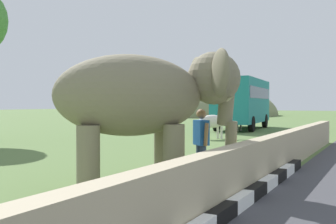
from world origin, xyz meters
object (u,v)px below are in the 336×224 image
(cow_mid, at_px, (234,118))
(cow_near, at_px, (213,122))
(person_handler, at_px, (201,140))
(bus_teal, at_px, (242,100))
(elephant, at_px, (146,98))

(cow_mid, bearing_deg, cow_near, -169.84)
(person_handler, height_order, bus_teal, bus_teal)
(elephant, bearing_deg, cow_mid, 13.53)
(cow_mid, bearing_deg, elephant, -166.47)
(elephant, height_order, bus_teal, bus_teal)
(person_handler, height_order, cow_near, person_handler)
(bus_teal, distance_m, cow_mid, 2.05)
(cow_near, height_order, cow_mid, same)
(person_handler, distance_m, bus_teal, 19.68)
(person_handler, bearing_deg, bus_teal, 15.15)
(bus_teal, bearing_deg, elephant, -167.60)
(elephant, xyz_separation_m, person_handler, (1.36, -0.67, -0.98))
(cow_near, bearing_deg, person_handler, -159.39)
(elephant, bearing_deg, person_handler, -26.19)
(person_handler, distance_m, cow_mid, 18.06)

